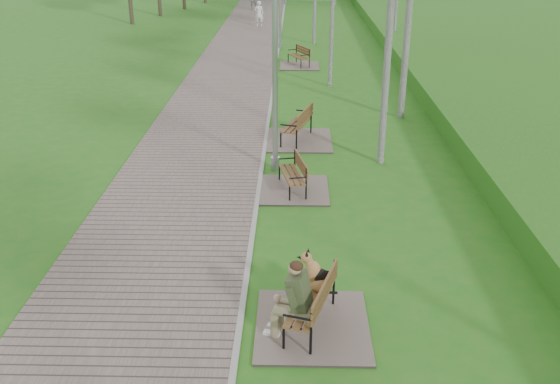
{
  "coord_description": "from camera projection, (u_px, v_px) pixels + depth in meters",
  "views": [
    {
      "loc": [
        0.81,
        -2.13,
        5.7
      ],
      "look_at": [
        0.55,
        8.52,
        1.05
      ],
      "focal_mm": 40.0,
      "sensor_mm": 36.0,
      "label": 1
    }
  ],
  "objects": [
    {
      "name": "bench_main",
      "position": [
        307.0,
        305.0,
        9.32
      ],
      "size": [
        1.72,
        1.91,
        1.5
      ],
      "color": "#71615B",
      "rests_on": "ground"
    },
    {
      "name": "bench_second",
      "position": [
        292.0,
        183.0,
        14.26
      ],
      "size": [
        1.58,
        1.76,
        0.97
      ],
      "color": "#71615B",
      "rests_on": "ground"
    },
    {
      "name": "walkway",
      "position": [
        228.0,
        81.0,
        23.98
      ],
      "size": [
        3.5,
        67.0,
        0.04
      ],
      "primitive_type": "cube",
      "color": "#71615B",
      "rests_on": "ground"
    },
    {
      "name": "bench_third",
      "position": [
        296.0,
        133.0,
        17.48
      ],
      "size": [
        1.9,
        2.11,
        1.16
      ],
      "color": "#71615B",
      "rests_on": "ground"
    },
    {
      "name": "pedestrian_near",
      "position": [
        259.0,
        14.0,
        36.17
      ],
      "size": [
        0.54,
        0.36,
        1.47
      ],
      "primitive_type": "imported",
      "rotation": [
        0.0,
        0.0,
        3.13
      ],
      "color": "white",
      "rests_on": "ground"
    },
    {
      "name": "lamp_post_second",
      "position": [
        275.0,
        62.0,
        14.45
      ],
      "size": [
        0.22,
        0.22,
        5.77
      ],
      "color": "#989A9F",
      "rests_on": "ground"
    },
    {
      "name": "kerb",
      "position": [
        274.0,
        81.0,
        23.94
      ],
      "size": [
        0.1,
        67.0,
        0.05
      ],
      "primitive_type": "cube",
      "color": "#999993",
      "rests_on": "ground"
    },
    {
      "name": "bench_far",
      "position": [
        299.0,
        62.0,
        26.5
      ],
      "size": [
        1.66,
        1.84,
        1.02
      ],
      "color": "#71615B",
      "rests_on": "ground"
    }
  ]
}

